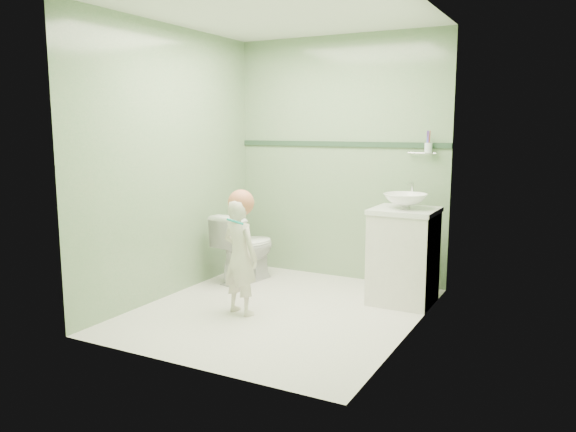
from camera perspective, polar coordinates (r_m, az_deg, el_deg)
The scene contains 12 objects.
ground at distance 4.77m, azimuth -0.85°, elevation -9.56°, with size 2.50×2.50×0.00m, color silver.
room_shell at distance 4.53m, azimuth -0.89°, elevation 4.99°, with size 2.50×2.54×2.40m.
trim_stripe at distance 5.64m, azimuth 5.20°, elevation 7.28°, with size 2.20×0.02×0.05m, color #294530.
vanity at distance 4.98m, azimuth 11.62°, elevation -4.15°, with size 0.52×0.50×0.80m, color white.
counter at distance 4.90m, azimuth 11.77°, elevation 0.52°, with size 0.54×0.52×0.04m, color white.
basin at distance 4.89m, azimuth 11.80°, elevation 1.50°, with size 0.37×0.37×0.13m, color white.
faucet at distance 5.06m, azimuth 12.41°, elevation 2.63°, with size 0.03×0.13×0.18m.
cup_holder at distance 5.30m, azimuth 13.96°, elevation 6.76°, with size 0.26×0.07×0.21m.
toilet at distance 5.58m, azimuth -4.30°, elevation -3.16°, with size 0.38×0.67×0.68m, color white.
toddler at distance 4.59m, azimuth -4.87°, elevation -4.14°, with size 0.35×0.23×0.95m, color beige.
hair_cap at distance 4.53m, azimuth -4.78°, elevation 1.36°, with size 0.21×0.21×0.21m, color #C46F4D.
teal_toothbrush at distance 4.39m, azimuth -5.40°, elevation -0.49°, with size 0.11×0.14×0.08m.
Camera 1 is at (2.17, -3.96, 1.52)m, focal length 35.09 mm.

